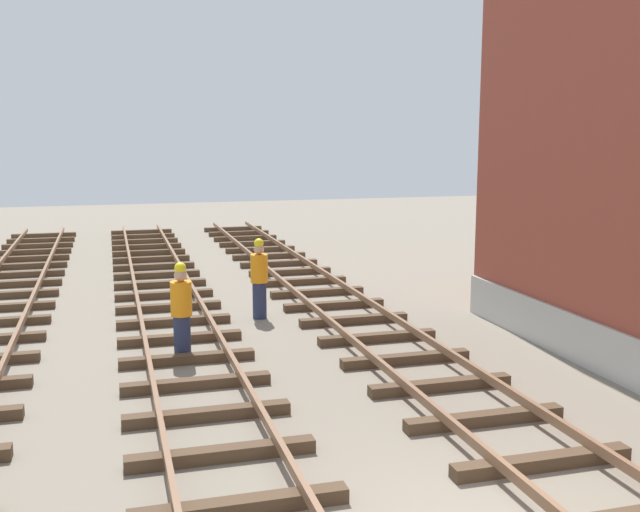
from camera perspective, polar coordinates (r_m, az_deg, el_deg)
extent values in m
cube|color=#4C3826|center=(10.30, 16.57, -14.83)|extent=(2.50, 0.24, 0.18)
cube|color=#4C3826|center=(11.51, 12.43, -12.02)|extent=(2.50, 0.24, 0.18)
cube|color=#4C3826|center=(12.79, 9.16, -9.72)|extent=(2.50, 0.24, 0.18)
cube|color=#4C3826|center=(14.12, 6.53, -7.81)|extent=(2.50, 0.24, 0.18)
cube|color=#4C3826|center=(15.48, 4.38, -6.23)|extent=(2.50, 0.24, 0.18)
cube|color=#4C3826|center=(16.88, 2.59, -4.90)|extent=(2.50, 0.24, 0.18)
cube|color=#4C3826|center=(18.29, 1.08, -3.77)|extent=(2.50, 0.24, 0.18)
cube|color=#4C3826|center=(19.72, -0.21, -2.80)|extent=(2.50, 0.24, 0.18)
cube|color=#4C3826|center=(21.17, -1.33, -1.96)|extent=(2.50, 0.24, 0.18)
cube|color=#4C3826|center=(22.62, -2.30, -1.23)|extent=(2.50, 0.24, 0.18)
cube|color=#4C3826|center=(24.09, -3.15, -0.58)|extent=(2.50, 0.24, 0.18)
cube|color=#4C3826|center=(25.56, -3.90, -0.01)|extent=(2.50, 0.24, 0.18)
cube|color=#4C3826|center=(27.04, -4.57, 0.49)|extent=(2.50, 0.24, 0.18)
cube|color=#4C3826|center=(28.52, -5.17, 0.95)|extent=(2.50, 0.24, 0.18)
cube|color=#4C3826|center=(30.01, -5.71, 1.36)|extent=(2.50, 0.24, 0.18)
cube|color=#4C3826|center=(31.50, -6.21, 1.73)|extent=(2.50, 0.24, 0.18)
cube|color=#4C3826|center=(33.00, -6.65, 2.07)|extent=(2.50, 0.24, 0.18)
cube|color=#4C3826|center=(8.92, -6.07, -18.45)|extent=(2.50, 0.24, 0.18)
cube|color=#4C3826|center=(10.21, -7.50, -14.74)|extent=(2.50, 0.24, 0.18)
cube|color=#4C3826|center=(11.53, -8.57, -11.86)|extent=(2.50, 0.24, 0.18)
cube|color=#4C3826|center=(12.88, -9.41, -9.58)|extent=(2.50, 0.24, 0.18)
cube|color=#4C3826|center=(14.25, -10.07, -7.73)|extent=(2.50, 0.24, 0.18)
cube|color=#4C3826|center=(15.63, -10.62, -6.21)|extent=(2.50, 0.24, 0.18)
cube|color=#4C3826|center=(17.03, -11.07, -4.94)|extent=(2.50, 0.24, 0.18)
cube|color=#4C3826|center=(18.43, -11.45, -3.86)|extent=(2.50, 0.24, 0.18)
cube|color=#4C3826|center=(19.84, -11.78, -2.93)|extent=(2.50, 0.24, 0.18)
cube|color=#4C3826|center=(21.25, -12.07, -2.12)|extent=(2.50, 0.24, 0.18)
cube|color=#4C3826|center=(22.67, -12.31, -1.42)|extent=(2.50, 0.24, 0.18)
cube|color=#4C3826|center=(24.09, -12.53, -0.79)|extent=(2.50, 0.24, 0.18)
cube|color=#4C3826|center=(25.51, -12.73, -0.24)|extent=(2.50, 0.24, 0.18)
cube|color=#4C3826|center=(26.93, -12.90, 0.25)|extent=(2.50, 0.24, 0.18)
cube|color=#4C3826|center=(28.36, -13.06, 0.70)|extent=(2.50, 0.24, 0.18)
cube|color=#4C3826|center=(29.79, -13.20, 1.10)|extent=(2.50, 0.24, 0.18)
cube|color=#4C3826|center=(31.22, -13.33, 1.46)|extent=(2.50, 0.24, 0.18)
cube|color=#4C3826|center=(32.65, -13.45, 1.80)|extent=(2.50, 0.24, 0.18)
cube|color=#4C3826|center=(19.60, -23.18, -3.64)|extent=(2.50, 0.24, 0.18)
cube|color=#4C3826|center=(21.04, -22.68, -2.76)|extent=(2.50, 0.24, 0.18)
cube|color=#4C3826|center=(22.49, -22.24, -1.99)|extent=(2.50, 0.24, 0.18)
cube|color=#4C3826|center=(23.94, -21.86, -1.31)|extent=(2.50, 0.24, 0.18)
cube|color=#4C3826|center=(25.39, -21.52, -0.71)|extent=(2.50, 0.24, 0.18)
cube|color=#4C3826|center=(26.85, -21.22, -0.18)|extent=(2.50, 0.24, 0.18)
cube|color=#4C3826|center=(28.32, -20.95, 0.30)|extent=(2.50, 0.24, 0.18)
cube|color=#4C3826|center=(29.78, -20.71, 0.74)|extent=(2.50, 0.24, 0.18)
cube|color=#4C3826|center=(31.25, -20.49, 1.13)|extent=(2.50, 0.24, 0.18)
cube|color=#4C3826|center=(32.71, -20.29, 1.48)|extent=(2.50, 0.24, 0.18)
cylinder|color=#262D4C|center=(14.46, -10.45, -6.11)|extent=(0.32, 0.32, 0.85)
cylinder|color=orange|center=(14.28, -10.54, -3.21)|extent=(0.40, 0.40, 0.65)
sphere|color=tan|center=(14.19, -10.60, -1.45)|extent=(0.24, 0.24, 0.24)
sphere|color=yellow|center=(14.17, -10.61, -0.90)|extent=(0.22, 0.22, 0.22)
cylinder|color=#262D4C|center=(17.36, -4.63, -3.38)|extent=(0.32, 0.32, 0.85)
cylinder|color=orange|center=(17.21, -4.66, -0.94)|extent=(0.40, 0.40, 0.65)
sphere|color=tan|center=(17.13, -4.68, 0.52)|extent=(0.24, 0.24, 0.24)
sphere|color=yellow|center=(17.11, -4.69, 0.98)|extent=(0.22, 0.22, 0.22)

